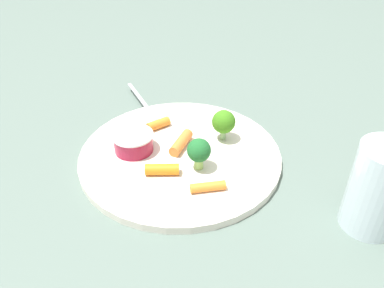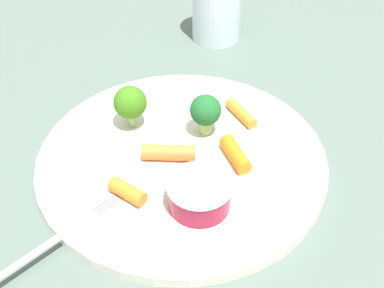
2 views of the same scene
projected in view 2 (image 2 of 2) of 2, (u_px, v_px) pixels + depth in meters
ground_plane at (182, 164)px, 0.57m from camera, size 2.40×2.40×0.00m
plate at (182, 160)px, 0.56m from camera, size 0.31×0.31×0.01m
sauce_cup at (197, 195)px, 0.50m from camera, size 0.06×0.06×0.03m
broccoli_floret_0 at (206, 111)px, 0.57m from camera, size 0.03×0.03×0.05m
broccoli_floret_1 at (130, 103)px, 0.58m from camera, size 0.04×0.04×0.05m
carrot_stick_0 at (170, 156)px, 0.55m from camera, size 0.03×0.06×0.02m
carrot_stick_1 at (127, 192)px, 0.51m from camera, size 0.04×0.04×0.02m
carrot_stick_2 at (235, 154)px, 0.55m from camera, size 0.05×0.02×0.02m
carrot_stick_3 at (241, 113)px, 0.60m from camera, size 0.05×0.03×0.01m
fork at (49, 245)px, 0.47m from camera, size 0.09×0.15×0.00m
drinking_glass at (217, 0)px, 0.73m from camera, size 0.07×0.07×0.12m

